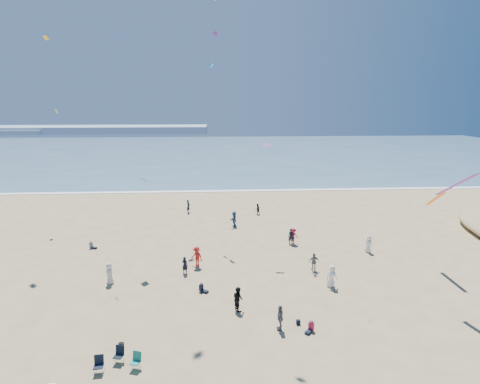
{
  "coord_description": "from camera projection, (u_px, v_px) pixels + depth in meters",
  "views": [
    {
      "loc": [
        0.53,
        -17.08,
        14.96
      ],
      "look_at": [
        2.0,
        8.0,
        8.84
      ],
      "focal_mm": 28.0,
      "sensor_mm": 36.0,
      "label": 1
    }
  ],
  "objects": [
    {
      "name": "standing_flyers",
      "position": [
        268.0,
        260.0,
        34.09
      ],
      "size": [
        25.27,
        39.57,
        1.91
      ],
      "color": "black",
      "rests_on": "ground"
    },
    {
      "name": "kites_aloft",
      "position": [
        334.0,
        102.0,
        29.41
      ],
      "size": [
        39.28,
        46.24,
        29.77
      ],
      "color": "#E957C1",
      "rests_on": "ground"
    },
    {
      "name": "navy_bag",
      "position": [
        298.0,
        322.0,
        25.7
      ],
      "size": [
        0.28,
        0.18,
        0.34
      ],
      "primitive_type": "cube",
      "color": "black",
      "rests_on": "ground"
    },
    {
      "name": "headland_near",
      "position": [
        2.0,
        132.0,
        174.17
      ],
      "size": [
        40.0,
        14.0,
        2.0
      ],
      "primitive_type": "cube",
      "color": "#7A8EA8",
      "rests_on": "ground"
    },
    {
      "name": "chair_cluster",
      "position": [
        117.0,
        361.0,
        21.39
      ],
      "size": [
        2.7,
        1.49,
        1.0
      ],
      "color": "black",
      "rests_on": "ground"
    },
    {
      "name": "ocean",
      "position": [
        216.0,
        152.0,
        112.21
      ],
      "size": [
        220.0,
        100.0,
        0.06
      ],
      "primitive_type": "cube",
      "color": "#476B84",
      "rests_on": "ground"
    },
    {
      "name": "black_backpack",
      "position": [
        121.0,
        346.0,
        23.22
      ],
      "size": [
        0.3,
        0.22,
        0.38
      ],
      "primitive_type": "cube",
      "color": "black",
      "rests_on": "ground"
    },
    {
      "name": "headland_far",
      "position": [
        93.0,
        129.0,
        181.16
      ],
      "size": [
        110.0,
        20.0,
        3.2
      ],
      "primitive_type": "cube",
      "color": "#7A8EA8",
      "rests_on": "ground"
    },
    {
      "name": "surf_line",
      "position": [
        216.0,
        191.0,
        63.71
      ],
      "size": [
        220.0,
        1.2,
        0.08
      ],
      "primitive_type": "cube",
      "color": "white",
      "rests_on": "ground"
    },
    {
      "name": "seated_group",
      "position": [
        232.0,
        323.0,
        25.17
      ],
      "size": [
        21.5,
        26.1,
        0.84
      ],
      "color": "white",
      "rests_on": "ground"
    }
  ]
}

